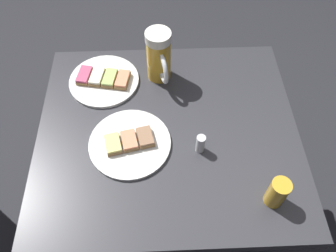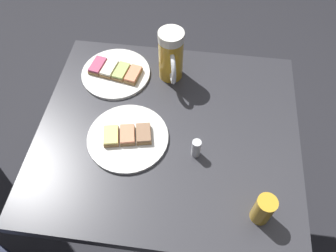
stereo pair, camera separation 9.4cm
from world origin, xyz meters
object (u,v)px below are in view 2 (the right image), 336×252
at_px(plate_near, 128,137).
at_px(beer_mug, 171,56).
at_px(plate_far, 116,72).
at_px(beer_glass_small, 263,209).
at_px(salt_shaker, 196,148).

bearing_deg(plate_near, beer_mug, 70.63).
relative_size(plate_near, beer_mug, 1.34).
xyz_separation_m(plate_far, beer_mug, (0.18, 0.02, 0.08)).
distance_m(beer_mug, beer_glass_small, 0.52).
bearing_deg(plate_near, salt_shaker, -7.26).
distance_m(plate_near, beer_mug, 0.29).
bearing_deg(plate_near, beer_glass_small, -26.27).
bearing_deg(plate_far, beer_mug, 5.40).
bearing_deg(plate_far, beer_glass_small, -42.80).
height_order(plate_far, beer_mug, beer_mug).
height_order(plate_far, beer_glass_small, beer_glass_small).
xyz_separation_m(plate_far, beer_glass_small, (0.46, -0.43, 0.04)).
xyz_separation_m(plate_far, salt_shaker, (0.29, -0.27, 0.02)).
xyz_separation_m(beer_mug, beer_glass_small, (0.28, -0.44, -0.04)).
relative_size(plate_far, salt_shaker, 3.67).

